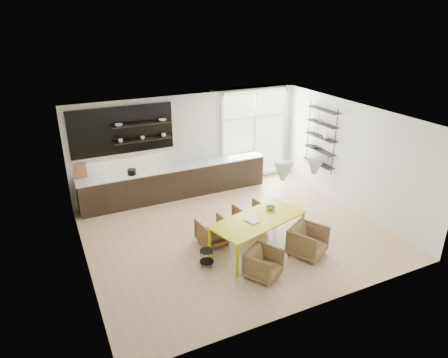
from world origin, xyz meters
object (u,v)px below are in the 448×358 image
(armchair_front_right, at_px, (308,241))
(wire_stool, at_px, (207,256))
(armchair_back_left, at_px, (213,231))
(armchair_back_right, at_px, (250,216))
(dining_table, at_px, (258,221))
(armchair_front_left, at_px, (263,264))

(armchair_front_right, distance_m, wire_stool, 2.28)
(armchair_back_left, relative_size, armchair_back_right, 0.95)
(armchair_back_left, bearing_deg, dining_table, 132.15)
(armchair_back_left, xyz_separation_m, armchair_front_left, (0.41, -1.63, -0.00))
(wire_stool, bearing_deg, armchair_back_left, 58.14)
(armchair_front_right, bearing_deg, armchair_back_right, 81.04)
(armchair_back_left, height_order, armchair_front_right, armchair_front_right)
(dining_table, xyz_separation_m, armchair_back_left, (-0.80, 0.71, -0.44))
(armchair_front_left, distance_m, armchair_front_right, 1.33)
(dining_table, bearing_deg, armchair_front_right, -51.27)
(armchair_back_left, height_order, wire_stool, armchair_back_left)
(armchair_back_right, height_order, wire_stool, armchair_back_right)
(armchair_back_left, relative_size, armchair_front_left, 1.00)
(armchair_back_left, xyz_separation_m, wire_stool, (-0.50, -0.80, -0.05))
(armchair_front_left, bearing_deg, dining_table, 35.56)
(wire_stool, bearing_deg, armchair_front_right, -14.38)
(armchair_back_right, height_order, armchair_front_left, armchair_back_right)
(dining_table, height_order, armchair_back_left, dining_table)
(armchair_back_right, relative_size, armchair_front_right, 0.94)
(armchair_back_right, height_order, armchair_front_right, armchair_front_right)
(armchair_front_left, height_order, wire_stool, armchair_front_left)
(dining_table, distance_m, armchair_back_left, 1.16)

